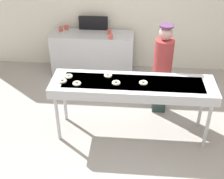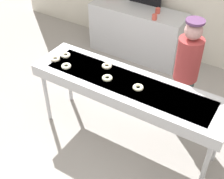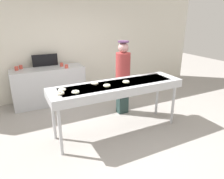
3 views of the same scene
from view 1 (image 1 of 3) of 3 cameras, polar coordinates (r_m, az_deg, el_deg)
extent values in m
plane|color=#9E9993|center=(5.15, 3.56, -8.14)|extent=(16.00, 16.00, 0.00)
cube|color=silver|center=(6.66, 4.64, 15.60)|extent=(8.00, 0.12, 2.84)
cube|color=#B7BABF|center=(4.60, 3.94, 0.58)|extent=(2.54, 0.68, 0.15)
cube|color=slate|center=(4.58, 3.96, 0.97)|extent=(2.16, 0.48, 0.08)
cylinder|color=#B7BABF|center=(4.82, -10.48, -5.50)|extent=(0.06, 0.06, 0.84)
cylinder|color=#B7BABF|center=(4.82, 17.80, -6.74)|extent=(0.06, 0.06, 0.84)
cylinder|color=#B7BABF|center=(5.23, -9.14, -1.99)|extent=(0.06, 0.06, 0.84)
cylinder|color=#B7BABF|center=(5.23, 16.77, -3.12)|extent=(0.06, 0.06, 0.84)
torus|color=#ECF1CD|center=(4.52, -6.83, 1.18)|extent=(0.18, 0.18, 0.04)
torus|color=#EFE6C4|center=(4.69, -0.81, 2.73)|extent=(0.17, 0.17, 0.04)
torus|color=#F5F3C6|center=(4.52, 6.01, 1.30)|extent=(0.15, 0.15, 0.04)
torus|color=#EBE3C4|center=(4.61, -9.54, 1.66)|extent=(0.18, 0.18, 0.04)
torus|color=white|center=(4.72, -8.40, 2.53)|extent=(0.18, 0.18, 0.04)
torus|color=#EBF1C4|center=(4.50, 0.75, 1.30)|extent=(0.18, 0.18, 0.04)
cube|color=#243735|center=(5.47, 9.15, -0.34)|extent=(0.24, 0.18, 0.83)
cylinder|color=#993333|center=(5.13, 9.83, 6.35)|extent=(0.32, 0.32, 0.59)
sphere|color=tan|center=(4.97, 10.27, 10.57)|extent=(0.22, 0.22, 0.22)
cylinder|color=#4D2D52|center=(4.92, 10.42, 11.95)|extent=(0.24, 0.24, 0.03)
cube|color=#B7BABF|center=(6.65, -3.76, 6.85)|extent=(1.78, 0.59, 0.95)
cylinder|color=#CC4C3F|center=(6.42, -0.60, 11.00)|extent=(0.09, 0.09, 0.09)
cylinder|color=#CC4C3F|center=(6.19, -0.28, 10.14)|extent=(0.09, 0.09, 0.09)
cylinder|color=#CC4C3F|center=(6.67, -9.87, 11.37)|extent=(0.09, 0.09, 0.09)
cylinder|color=#CC4C3F|center=(6.75, -8.80, 11.70)|extent=(0.09, 0.09, 0.09)
cube|color=black|center=(6.64, -3.65, 12.65)|extent=(0.64, 0.04, 0.31)
camera|label=2|loc=(1.89, 57.25, 19.14)|focal=49.80mm
camera|label=3|loc=(2.19, -50.33, -13.68)|focal=32.83mm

